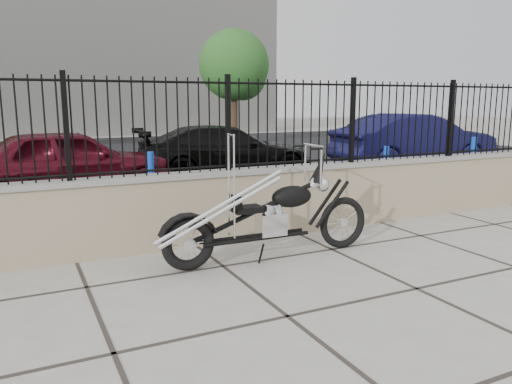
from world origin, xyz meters
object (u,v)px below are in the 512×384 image
Objects in this scene: car_red at (70,162)px; car_black at (226,151)px; car_blue at (414,141)px; chopper_motorcycle at (267,196)px.

car_red reaches higher than car_black.
car_blue is (5.28, -0.87, 0.12)m from car_black.
car_blue is at bearing 37.42° from chopper_motorcycle.
car_red is 0.91× the size of car_black.
car_black is at bearing 72.87° from chopper_motorcycle.
car_red is at bearing 94.71° from car_blue.
car_black is 0.95× the size of car_blue.
chopper_motorcycle is 0.65× the size of car_red.
car_blue is at bearing -92.52° from car_black.
car_red is 0.86× the size of car_blue.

